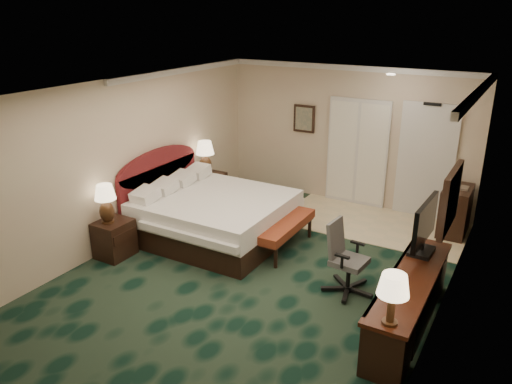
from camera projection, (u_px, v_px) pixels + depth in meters
The scene contains 23 objects.
floor at pixel (249, 282), 7.15m from camera, with size 5.00×7.50×0.00m, color black.
ceiling at pixel (248, 93), 6.22m from camera, with size 5.00×7.50×0.00m, color silver.
wall_back at pixel (347, 136), 9.73m from camera, with size 5.00×0.00×2.70m, color #C6A893.
wall_left at pixel (112, 166), 7.86m from camera, with size 0.00×7.50×2.70m, color #C6A893.
wall_right at pixel (442, 234), 5.51m from camera, with size 0.00×7.50×2.70m, color #C6A893.
crown_molding at pixel (248, 97), 6.23m from camera, with size 5.00×7.50×0.10m, color silver, non-canonical shape.
tile_patch at pixel (372, 223), 9.09m from camera, with size 3.20×1.70×0.01m, color beige.
headboard at pixel (160, 187), 8.87m from camera, with size 0.12×2.00×1.40m, color #4D141D, non-canonical shape.
entry_door at pixel (426, 162), 9.08m from camera, with size 1.02×0.06×2.18m, color silver.
closet_doors at pixel (357, 153), 9.69m from camera, with size 1.20×0.06×2.10m, color silver.
wall_art at pixel (304, 119), 10.03m from camera, with size 0.45×0.06×0.55m, color #4D5E58.
wall_mirror at pixel (451, 199), 5.95m from camera, with size 0.05×0.95×0.75m, color white.
bed at pixel (216, 217), 8.46m from camera, with size 2.28×2.12×0.72m, color white.
nightstand_near at pixel (114, 239), 7.82m from camera, with size 0.47×0.54×0.59m, color black.
nightstand_far at pixel (209, 189), 9.89m from camera, with size 0.50×0.58×0.63m, color black.
lamp_near at pixel (106, 204), 7.58m from camera, with size 0.33×0.33×0.61m, color black, non-canonical shape.
lamp_far at pixel (205, 158), 9.64m from camera, with size 0.36×0.36×0.67m, color black, non-canonical shape.
bed_bench at pixel (283, 235), 8.06m from camera, with size 0.50×1.44×0.49m, color maroon.
desk at pixel (409, 302), 6.04m from camera, with size 0.51×2.37×0.68m, color black.
tv at pixel (424, 228), 6.40m from camera, with size 0.08×0.93×0.72m, color black.
desk_lamp at pixel (392, 299), 4.97m from camera, with size 0.33×0.33×0.57m, color black, non-canonical shape.
desk_chair at pixel (350, 259), 6.75m from camera, with size 0.59×0.55×1.01m, color #474748, non-canonical shape.
minibar at pixel (455, 211), 8.56m from camera, with size 0.44×0.79×0.84m, color black.
Camera 1 is at (3.22, -5.37, 3.69)m, focal length 35.00 mm.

